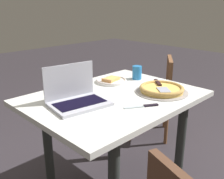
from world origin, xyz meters
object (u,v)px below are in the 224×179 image
at_px(dining_table, 114,112).
at_px(pizza_tray, 162,89).
at_px(laptop, 76,97).
at_px(drink_cup, 137,72).
at_px(table_knife, 145,106).
at_px(chair_far, 156,92).
at_px(pizza_plate, 111,80).

relative_size(dining_table, pizza_tray, 3.12).
relative_size(laptop, drink_cup, 3.48).
height_order(pizza_tray, drink_cup, drink_cup).
bearing_deg(drink_cup, laptop, -172.34).
bearing_deg(drink_cup, dining_table, -160.01).
height_order(pizza_tray, table_knife, pizza_tray).
bearing_deg(pizza_tray, dining_table, 147.28).
bearing_deg(dining_table, chair_far, 19.68).
bearing_deg(drink_cup, chair_far, 19.45).
bearing_deg(pizza_tray, pizza_plate, 101.54).
distance_m(pizza_tray, drink_cup, 0.34).
bearing_deg(chair_far, pizza_tray, -142.53).
xyz_separation_m(dining_table, pizza_tray, (0.27, -0.18, 0.14)).
bearing_deg(pizza_plate, table_knife, -112.52).
distance_m(laptop, chair_far, 1.27).
xyz_separation_m(pizza_tray, drink_cup, (0.12, 0.32, 0.03)).
relative_size(laptop, pizza_tray, 1.03).
bearing_deg(chair_far, laptop, -166.84).
bearing_deg(table_knife, chair_far, 32.03).
distance_m(dining_table, drink_cup, 0.45).
height_order(laptop, pizza_tray, laptop).
relative_size(pizza_tray, drink_cup, 3.39).
distance_m(drink_cup, chair_far, 0.67).
xyz_separation_m(dining_table, table_knife, (-0.01, -0.26, 0.12)).
relative_size(dining_table, laptop, 3.04).
xyz_separation_m(pizza_plate, chair_far, (0.75, 0.11, -0.30)).
height_order(drink_cup, chair_far, drink_cup).
relative_size(dining_table, chair_far, 1.33).
distance_m(pizza_tray, chair_far, 0.89).
xyz_separation_m(laptop, chair_far, (1.20, 0.28, -0.33)).
height_order(pizza_plate, drink_cup, drink_cup).
height_order(dining_table, laptop, laptop).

